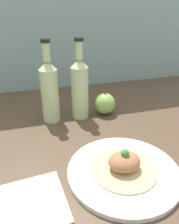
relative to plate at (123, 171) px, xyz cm
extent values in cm
cube|color=brown|center=(-7.07, 15.69, -2.87)|extent=(180.00, 110.00, 4.00)
cube|color=#84A399|center=(-7.07, 69.19, 39.13)|extent=(180.00, 3.00, 80.00)
cylinder|color=silver|center=(0.00, 0.00, -0.19)|extent=(29.50, 29.50, 1.36)
torus|color=silver|center=(0.00, 0.00, 0.29)|extent=(28.09, 28.09, 0.95)
cylinder|color=#D6BC7F|center=(0.00, 0.00, 0.70)|extent=(17.35, 17.35, 0.40)
ellipsoid|color=#9E6B42|center=(0.00, 0.00, 3.10)|extent=(8.41, 7.15, 4.40)
sphere|color=green|center=(0.00, 0.00, 5.90)|extent=(2.03, 2.03, 2.03)
cylinder|color=#B7D18E|center=(-14.63, 34.10, 8.97)|extent=(6.42, 6.42, 19.68)
cone|color=#B7D18E|center=(-14.63, 34.10, 20.25)|extent=(6.42, 6.42, 2.89)
cylinder|color=#B7D18E|center=(-14.63, 34.10, 24.70)|extent=(2.57, 2.57, 6.01)
cylinder|color=black|center=(-14.63, 34.10, 28.31)|extent=(3.21, 3.21, 1.20)
cylinder|color=#B7D18E|center=(-3.51, 34.10, 8.97)|extent=(6.42, 6.42, 19.68)
cone|color=#B7D18E|center=(-3.51, 34.10, 20.25)|extent=(6.42, 6.42, 2.89)
cylinder|color=#B7D18E|center=(-3.51, 34.10, 24.70)|extent=(2.57, 2.57, 6.01)
cylinder|color=black|center=(-3.51, 34.10, 28.31)|extent=(3.21, 3.21, 1.20)
sphere|color=#84B74C|center=(6.45, 34.10, 3.33)|extent=(8.39, 8.39, 8.39)
cylinder|color=brown|center=(6.45, 34.10, 8.18)|extent=(0.67, 0.67, 1.89)
cube|color=beige|center=(-24.08, -3.55, -0.47)|extent=(17.25, 17.48, 0.80)
camera|label=1|loc=(-20.34, -39.85, 40.05)|focal=35.00mm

